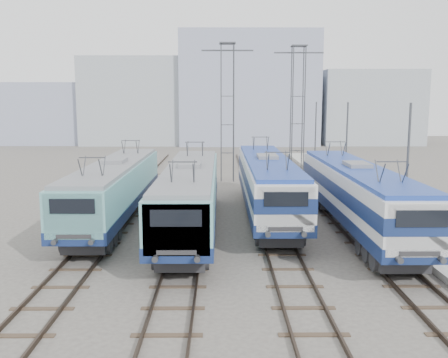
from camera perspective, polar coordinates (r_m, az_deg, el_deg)
ground at (r=23.37m, az=1.11°, el=-8.72°), size 160.00×160.00×0.00m
platform at (r=32.87m, az=18.84°, el=-3.75°), size 4.00×70.00×0.30m
locomotive_far_left at (r=29.74m, az=-12.32°, el=-0.82°), size 2.74×17.28×3.25m
locomotive_center_left at (r=26.98m, az=-3.89°, el=-1.55°), size 2.78×17.54×3.30m
locomotive_center_right at (r=30.53m, az=4.97°, el=-0.17°), size 2.82×17.83×3.35m
locomotive_far_right at (r=27.78m, az=14.96°, el=-1.39°), size 2.80×17.67×3.32m
catenary_tower_west at (r=44.27m, az=0.38°, el=8.34°), size 4.50×1.20×12.00m
catenary_tower_east at (r=46.81m, az=8.42°, el=8.28°), size 4.50×1.20×12.00m
mast_front at (r=26.20m, az=20.18°, el=0.51°), size 0.12×0.12×7.00m
mast_mid at (r=37.59m, az=13.80°, el=3.19°), size 0.12×0.12×7.00m
mast_rear at (r=49.26m, az=10.40°, el=4.59°), size 0.12×0.12×7.00m
safety_cone at (r=24.84m, az=21.95°, el=-7.00°), size 0.32×0.32×0.49m
building_west at (r=85.32m, az=-9.55°, el=8.73°), size 18.00×12.00×14.00m
building_center at (r=84.41m, az=2.77°, el=10.20°), size 22.00×14.00×18.00m
building_east at (r=87.79m, az=16.03°, el=7.86°), size 16.00×12.00×12.00m
building_far_west at (r=89.27m, az=-19.78°, el=7.05°), size 14.00×10.00×10.00m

